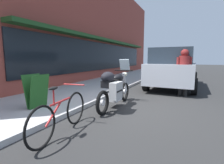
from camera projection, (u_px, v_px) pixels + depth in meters
name	position (u px, v px, depth m)	size (l,w,h in m)	color
ground_plane	(126.00, 108.00, 4.81)	(80.00, 80.00, 0.00)	#282828
storefront_building	(104.00, 28.00, 11.96)	(21.11, 0.90, 7.27)	brown
sidewalk_curb	(136.00, 75.00, 13.93)	(30.00, 3.00, 0.12)	#ACACAC
touring_motorcycle	(115.00, 87.00, 4.74)	(2.21, 0.68, 1.39)	black
parked_bicycle	(61.00, 115.00, 3.11)	(1.78, 0.48, 0.94)	black
parked_minivan	(174.00, 67.00, 8.24)	(4.92, 2.19, 1.85)	#9EA3AD
pedestrian_walking	(184.00, 67.00, 6.24)	(0.50, 0.52, 1.75)	black
sandwich_board_sign	(37.00, 91.00, 4.43)	(0.55, 0.40, 0.88)	#1E511E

